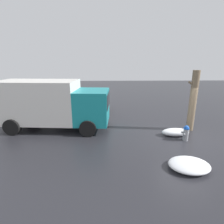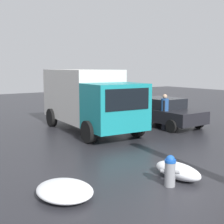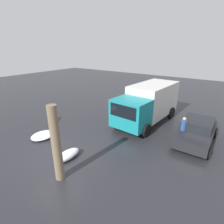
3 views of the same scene
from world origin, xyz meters
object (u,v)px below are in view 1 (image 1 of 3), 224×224
at_px(fire_hydrant, 186,133).
at_px(parked_car, 82,102).
at_px(tree_trunk, 193,101).
at_px(delivery_truck, 52,103).
at_px(pedestrian, 90,102).

height_order(fire_hydrant, parked_car, parked_car).
bearing_deg(tree_trunk, fire_hydrant, 58.52).
bearing_deg(delivery_truck, fire_hydrant, 79.21).
bearing_deg(parked_car, pedestrian, 47.15).
relative_size(pedestrian, parked_car, 0.41).
height_order(fire_hydrant, pedestrian, pedestrian).
distance_m(pedestrian, parked_car, 0.97).
relative_size(fire_hydrant, tree_trunk, 0.23).
xyz_separation_m(pedestrian, parked_car, (0.69, -0.64, -0.20)).
xyz_separation_m(tree_trunk, parked_car, (6.89, -4.24, -1.00)).
bearing_deg(parked_car, fire_hydrant, 46.65).
distance_m(fire_hydrant, tree_trunk, 2.14).
xyz_separation_m(fire_hydrant, parked_car, (6.02, -5.68, 0.32)).
bearing_deg(delivery_truck, parked_car, 166.72).
relative_size(tree_trunk, delivery_truck, 0.53).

